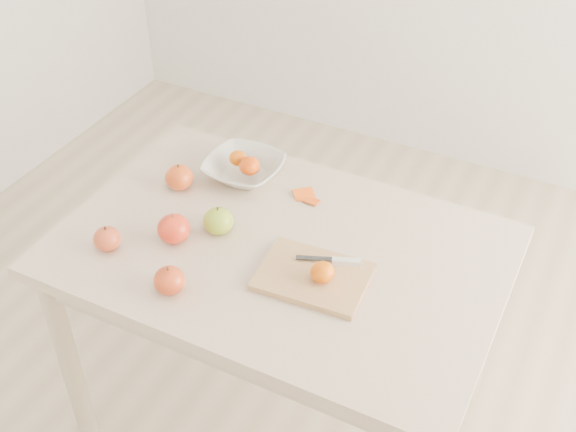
% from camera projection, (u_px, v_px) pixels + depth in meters
% --- Properties ---
extents(ground, '(3.50, 3.50, 0.00)m').
position_uv_depth(ground, '(281.00, 414.00, 2.43)').
color(ground, '#C6B293').
rests_on(ground, ground).
extents(table, '(1.20, 0.80, 0.75)m').
position_uv_depth(table, '(280.00, 273.00, 2.02)').
color(table, beige).
rests_on(table, ground).
extents(cutting_board, '(0.29, 0.22, 0.02)m').
position_uv_depth(cutting_board, '(313.00, 277.00, 1.85)').
color(cutting_board, tan).
rests_on(cutting_board, table).
extents(board_tangerine, '(0.06, 0.06, 0.05)m').
position_uv_depth(board_tangerine, '(322.00, 272.00, 1.81)').
color(board_tangerine, '#DE5E07').
rests_on(board_tangerine, cutting_board).
extents(fruit_bowl, '(0.23, 0.23, 0.06)m').
position_uv_depth(fruit_bowl, '(244.00, 168.00, 2.19)').
color(fruit_bowl, silver).
rests_on(fruit_bowl, table).
extents(bowl_tangerine_near, '(0.05, 0.05, 0.05)m').
position_uv_depth(bowl_tangerine_near, '(238.00, 158.00, 2.19)').
color(bowl_tangerine_near, orange).
rests_on(bowl_tangerine_near, fruit_bowl).
extents(bowl_tangerine_far, '(0.06, 0.06, 0.06)m').
position_uv_depth(bowl_tangerine_far, '(250.00, 166.00, 2.15)').
color(bowl_tangerine_far, '#CD4407').
rests_on(bowl_tangerine_far, fruit_bowl).
extents(orange_peel_a, '(0.07, 0.07, 0.01)m').
position_uv_depth(orange_peel_a, '(304.00, 195.00, 2.13)').
color(orange_peel_a, '#EB5610').
rests_on(orange_peel_a, table).
extents(orange_peel_b, '(0.05, 0.04, 0.01)m').
position_uv_depth(orange_peel_b, '(311.00, 201.00, 2.11)').
color(orange_peel_b, '#CF470E').
rests_on(orange_peel_b, table).
extents(paring_knife, '(0.17, 0.07, 0.01)m').
position_uv_depth(paring_knife, '(341.00, 261.00, 1.87)').
color(paring_knife, white).
rests_on(paring_knife, cutting_board).
extents(apple_green, '(0.09, 0.09, 0.08)m').
position_uv_depth(apple_green, '(218.00, 221.00, 1.98)').
color(apple_green, olive).
rests_on(apple_green, table).
extents(apple_red_a, '(0.08, 0.08, 0.08)m').
position_uv_depth(apple_red_a, '(179.00, 177.00, 2.14)').
color(apple_red_a, '#A71808').
rests_on(apple_red_a, table).
extents(apple_red_c, '(0.08, 0.08, 0.07)m').
position_uv_depth(apple_red_c, '(169.00, 280.00, 1.80)').
color(apple_red_c, maroon).
rests_on(apple_red_c, table).
extents(apple_red_b, '(0.09, 0.09, 0.08)m').
position_uv_depth(apple_red_b, '(174.00, 229.00, 1.95)').
color(apple_red_b, '#9E0713').
rests_on(apple_red_b, table).
extents(apple_red_d, '(0.08, 0.08, 0.07)m').
position_uv_depth(apple_red_d, '(107.00, 239.00, 1.93)').
color(apple_red_d, maroon).
rests_on(apple_red_d, table).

